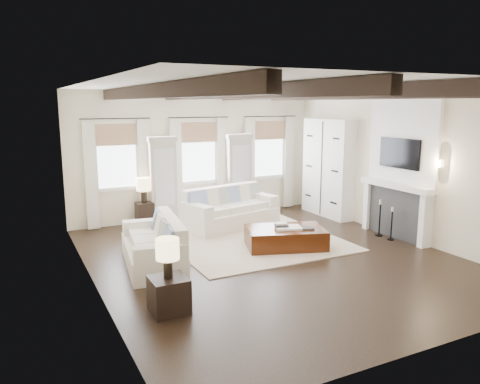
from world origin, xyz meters
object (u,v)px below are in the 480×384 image
sofa_back (229,211)px  sofa_left (156,247)px  side_table_back (145,215)px  side_table_front (169,295)px  ottoman (285,238)px

sofa_back → sofa_left: 2.97m
sofa_left → side_table_back: size_ratio=3.70×
sofa_left → side_table_back: sofa_left is taller
sofa_left → side_table_front: (-0.40, -1.96, -0.10)m
side_table_back → sofa_back: bearing=-27.8°
sofa_back → ottoman: size_ratio=1.52×
sofa_back → ottoman: 2.02m
ottoman → side_table_back: side_table_back is taller
ottoman → side_table_front: (-3.06, -1.81, 0.05)m
ottoman → side_table_back: 3.60m
side_table_back → ottoman: bearing=-54.3°
side_table_front → sofa_back: bearing=54.1°
sofa_back → side_table_front: (-2.74, -3.79, -0.14)m
ottoman → side_table_front: 3.55m
side_table_front → side_table_back: bearing=78.6°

